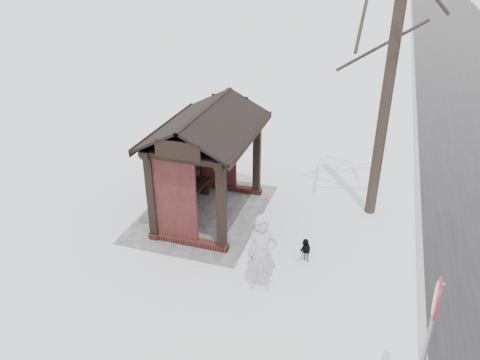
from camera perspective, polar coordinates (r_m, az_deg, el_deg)
name	(u,v)px	position (r m, az deg, el deg)	size (l,w,h in m)	color
ground	(210,214)	(13.01, -3.67, -4.15)	(120.00, 120.00, 0.00)	white
kerb	(420,250)	(12.38, 21.06, -7.92)	(120.00, 0.15, 0.06)	gray
trampled_patch	(203,213)	(13.07, -4.49, -3.98)	(4.20, 3.20, 0.02)	gray
bus_shelter	(202,141)	(12.08, -4.67, 4.77)	(3.60, 2.40, 3.09)	#3B1A15
pedestrian	(262,254)	(9.96, 2.70, -8.94)	(0.65, 0.43, 1.78)	#B0A4C0
dog	(304,247)	(11.31, 7.81, -8.15)	(0.28, 0.62, 0.52)	black
road_sign	(432,320)	(7.67, 22.35, -15.49)	(0.65, 0.12, 2.55)	gray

